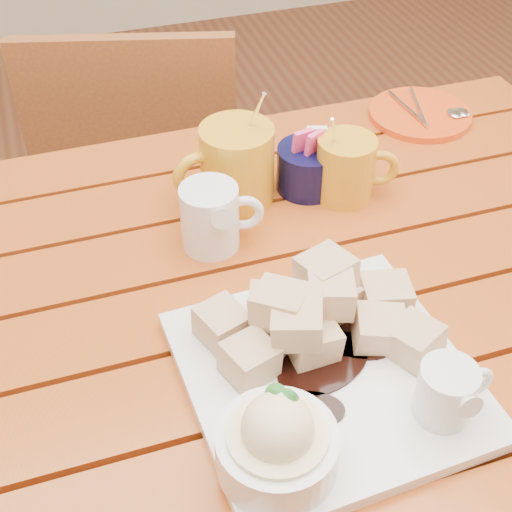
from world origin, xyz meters
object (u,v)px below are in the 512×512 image
object	(u,v)px
coffee_mug_left	(235,164)
dessert_plate	(318,373)
orange_saucer	(421,114)
table	(250,355)
coffee_mug_right	(347,167)
chair_far	(145,180)

from	to	relation	value
coffee_mug_left	dessert_plate	bearing A→B (deg)	-99.52
coffee_mug_left	orange_saucer	distance (m)	0.38
dessert_plate	orange_saucer	xyz separation A→B (m)	(0.37, 0.47, -0.03)
table	coffee_mug_left	bearing A→B (deg)	77.89
dessert_plate	orange_saucer	distance (m)	0.60
table	orange_saucer	distance (m)	0.52
coffee_mug_right	orange_saucer	bearing A→B (deg)	55.62
chair_far	table	bearing A→B (deg)	106.92
coffee_mug_right	table	bearing A→B (deg)	-123.06
dessert_plate	chair_far	size ratio (longest dim) A/B	0.36
table	coffee_mug_left	world-z (taller)	coffee_mug_left
table	dessert_plate	size ratio (longest dim) A/B	3.96
dessert_plate	chair_far	world-z (taller)	dessert_plate
orange_saucer	table	bearing A→B (deg)	-141.81
dessert_plate	orange_saucer	world-z (taller)	dessert_plate
orange_saucer	chair_far	xyz separation A→B (m)	(-0.41, 0.37, -0.29)
coffee_mug_left	orange_saucer	xyz separation A→B (m)	(0.35, 0.12, -0.05)
orange_saucer	dessert_plate	bearing A→B (deg)	-128.35
coffee_mug_left	coffee_mug_right	bearing A→B (deg)	-21.30
dessert_plate	coffee_mug_left	world-z (taller)	coffee_mug_left
table	orange_saucer	size ratio (longest dim) A/B	7.20
table	dessert_plate	distance (m)	0.22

